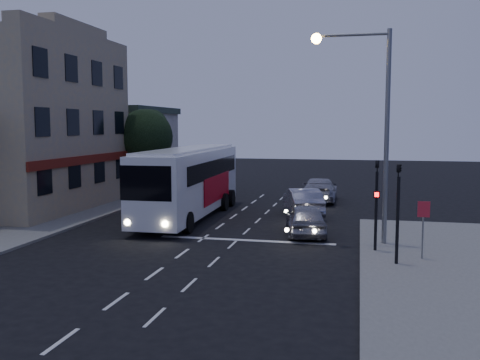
% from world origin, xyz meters
% --- Properties ---
extents(ground, '(120.00, 120.00, 0.00)m').
position_xyz_m(ground, '(0.00, 0.00, 0.00)').
color(ground, black).
extents(sidewalk_far, '(12.00, 50.00, 0.12)m').
position_xyz_m(sidewalk_far, '(-13.00, 8.00, 0.06)').
color(sidewalk_far, slate).
rests_on(sidewalk_far, ground).
extents(road_markings, '(8.00, 30.55, 0.01)m').
position_xyz_m(road_markings, '(1.29, 3.31, 0.00)').
color(road_markings, silver).
rests_on(road_markings, ground).
extents(tour_bus, '(3.03, 12.73, 3.89)m').
position_xyz_m(tour_bus, '(-2.37, 7.32, 2.10)').
color(tour_bus, white).
rests_on(tour_bus, ground).
extents(car_suv, '(2.46, 4.61, 1.49)m').
position_xyz_m(car_suv, '(4.50, 3.80, 0.75)').
color(car_suv, gray).
rests_on(car_suv, ground).
extents(car_sedan_a, '(2.94, 5.10, 1.59)m').
position_xyz_m(car_sedan_a, '(3.79, 9.12, 0.79)').
color(car_sedan_a, '#9291A3').
rests_on(car_sedan_a, ground).
extents(car_sedan_b, '(2.32, 5.53, 1.59)m').
position_xyz_m(car_sedan_b, '(4.31, 15.17, 0.80)').
color(car_sedan_b, '#9A99A4').
rests_on(car_sedan_b, ground).
extents(traffic_signal_main, '(0.25, 0.35, 4.10)m').
position_xyz_m(traffic_signal_main, '(7.60, 0.78, 2.42)').
color(traffic_signal_main, black).
rests_on(traffic_signal_main, sidewalk_near).
extents(traffic_signal_side, '(0.18, 0.15, 4.10)m').
position_xyz_m(traffic_signal_side, '(8.30, -1.20, 2.42)').
color(traffic_signal_side, black).
rests_on(traffic_signal_side, sidewalk_near).
extents(regulatory_sign, '(0.45, 0.12, 2.20)m').
position_xyz_m(regulatory_sign, '(9.30, -0.24, 1.60)').
color(regulatory_sign, slate).
rests_on(regulatory_sign, sidewalk_near).
extents(streetlight, '(3.32, 0.44, 9.00)m').
position_xyz_m(streetlight, '(7.34, 2.20, 5.73)').
color(streetlight, slate).
rests_on(streetlight, sidewalk_near).
extents(main_building, '(10.12, 12.00, 11.00)m').
position_xyz_m(main_building, '(-13.96, 8.00, 5.16)').
color(main_building, tan).
rests_on(main_building, sidewalk_far).
extents(low_building_north, '(9.40, 9.40, 6.50)m').
position_xyz_m(low_building_north, '(-13.50, 20.00, 3.39)').
color(low_building_north, '#A6A08C').
rests_on(low_building_north, sidewalk_far).
extents(street_tree, '(4.00, 4.00, 6.20)m').
position_xyz_m(street_tree, '(-8.21, 15.02, 4.50)').
color(street_tree, black).
rests_on(street_tree, sidewalk_far).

